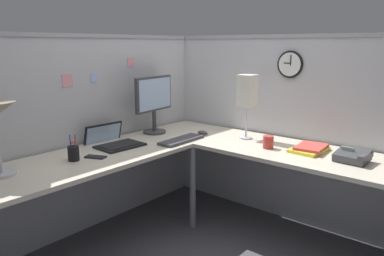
% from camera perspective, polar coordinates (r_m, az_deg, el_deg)
% --- Properties ---
extents(ground_plane, '(6.80, 6.80, 0.00)m').
position_cam_1_polar(ground_plane, '(3.09, 0.50, -16.55)').
color(ground_plane, '#47474C').
extents(cubicle_wall_back, '(2.57, 0.12, 1.58)m').
position_cam_1_polar(cubicle_wall_back, '(3.18, -15.98, -0.81)').
color(cubicle_wall_back, '#B2B2B7').
rests_on(cubicle_wall_back, ground).
extents(cubicle_wall_right, '(0.12, 2.37, 1.58)m').
position_cam_1_polar(cubicle_wall_right, '(3.37, 13.52, 0.04)').
color(cubicle_wall_right, '#B2B2B7').
rests_on(cubicle_wall_right, ground).
extents(desk, '(2.35, 2.15, 0.73)m').
position_cam_1_polar(desk, '(2.70, -0.67, -6.26)').
color(desk, beige).
rests_on(desk, ground).
extents(monitor, '(0.46, 0.20, 0.50)m').
position_cam_1_polar(monitor, '(3.32, -5.75, 4.19)').
color(monitor, '#38383D').
rests_on(monitor, desk).
extents(laptop, '(0.36, 0.40, 0.22)m').
position_cam_1_polar(laptop, '(3.03, -11.89, -2.01)').
color(laptop, black).
rests_on(laptop, desk).
extents(keyboard, '(0.43, 0.15, 0.02)m').
position_cam_1_polar(keyboard, '(3.07, -1.63, -1.82)').
color(keyboard, '#38383D').
rests_on(keyboard, desk).
extents(computer_mouse, '(0.06, 0.10, 0.03)m').
position_cam_1_polar(computer_mouse, '(3.29, 1.62, -0.72)').
color(computer_mouse, '#38383D').
rests_on(computer_mouse, desk).
extents(pen_cup, '(0.08, 0.08, 0.18)m').
position_cam_1_polar(pen_cup, '(2.68, -17.44, -3.62)').
color(pen_cup, black).
rests_on(pen_cup, desk).
extents(cell_phone, '(0.12, 0.16, 0.01)m').
position_cam_1_polar(cell_phone, '(2.72, -14.35, -4.25)').
color(cell_phone, black).
rests_on(cell_phone, desk).
extents(office_phone, '(0.20, 0.21, 0.11)m').
position_cam_1_polar(office_phone, '(2.75, 23.15, -4.00)').
color(office_phone, '#38383D').
rests_on(office_phone, desk).
extents(book_stack, '(0.30, 0.23, 0.04)m').
position_cam_1_polar(book_stack, '(2.91, 17.34, -2.99)').
color(book_stack, yellow).
rests_on(book_stack, desk).
extents(desk_lamp_paper, '(0.13, 0.13, 0.53)m').
position_cam_1_polar(desk_lamp_paper, '(3.12, 8.31, 5.28)').
color(desk_lamp_paper, '#B7BABF').
rests_on(desk_lamp_paper, desk).
extents(coffee_mug, '(0.08, 0.08, 0.10)m').
position_cam_1_polar(coffee_mug, '(2.91, 11.42, -2.11)').
color(coffee_mug, '#B2332D').
rests_on(coffee_mug, desk).
extents(wall_clock, '(0.04, 0.22, 0.22)m').
position_cam_1_polar(wall_clock, '(3.22, 14.61, 9.28)').
color(wall_clock, black).
extents(pinned_note_leftmost, '(0.07, 0.00, 0.08)m').
position_cam_1_polar(pinned_note_leftmost, '(3.35, -9.20, 9.76)').
color(pinned_note_leftmost, pink).
extents(pinned_note_middle, '(0.09, 0.00, 0.09)m').
position_cam_1_polar(pinned_note_middle, '(2.99, -18.28, 6.78)').
color(pinned_note_middle, pink).
extents(pinned_note_rightmost, '(0.06, 0.00, 0.07)m').
position_cam_1_polar(pinned_note_rightmost, '(3.12, -14.55, 7.34)').
color(pinned_note_rightmost, '#99B7E5').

